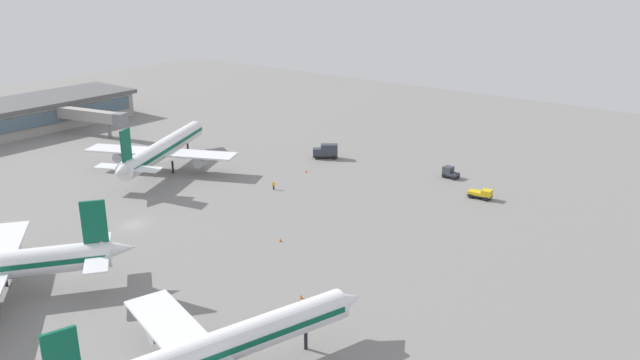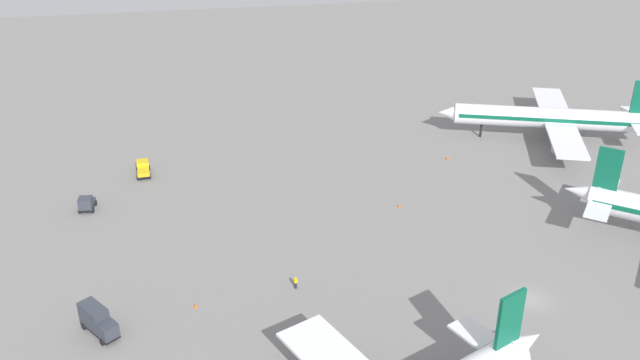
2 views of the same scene
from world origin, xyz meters
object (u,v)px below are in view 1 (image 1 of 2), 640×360
(airplane_taxiing, at_px, (211,351))
(baggage_tug, at_px, (450,172))
(catering_truck, at_px, (326,151))
(airplane_distant, at_px, (163,149))
(pushback_tractor, at_px, (481,194))
(safety_cone_mid_apron, at_px, (306,171))
(safety_cone_far_side, at_px, (301,296))
(ground_crew_worker, at_px, (274,185))
(safety_cone_near_gate, at_px, (280,240))

(airplane_taxiing, distance_m, baggage_tug, 79.16)
(baggage_tug, xyz_separation_m, catering_truck, (4.50, -28.77, 0.54))
(airplane_distant, distance_m, pushback_tractor, 67.04)
(airplane_taxiing, xyz_separation_m, safety_cone_mid_apron, (-62.81, -37.70, -4.02))
(safety_cone_far_side, bearing_deg, airplane_distant, -113.57)
(baggage_tug, bearing_deg, pushback_tractor, 148.37)
(pushback_tractor, xyz_separation_m, safety_cone_far_side, (50.39, -3.09, -0.67))
(catering_truck, bearing_deg, safety_cone_mid_apron, 67.54)
(safety_cone_mid_apron, bearing_deg, ground_crew_worker, 8.24)
(airplane_distant, distance_m, ground_crew_worker, 28.22)
(airplane_taxiing, bearing_deg, safety_cone_far_side, 29.43)
(safety_cone_mid_apron, bearing_deg, pushback_tractor, 101.96)
(baggage_tug, height_order, catering_truck, catering_truck)
(airplane_taxiing, bearing_deg, pushback_tractor, 18.27)
(airplane_taxiing, xyz_separation_m, safety_cone_far_side, (-20.15, -4.35, -4.02))
(airplane_taxiing, height_order, catering_truck, airplane_taxiing)
(pushback_tractor, distance_m, safety_cone_far_side, 50.48)
(catering_truck, bearing_deg, safety_cone_far_side, 87.26)
(baggage_tug, distance_m, ground_crew_worker, 36.87)
(airplane_taxiing, height_order, safety_cone_mid_apron, airplane_taxiing)
(airplane_taxiing, relative_size, baggage_tug, 11.40)
(airplane_taxiing, bearing_deg, safety_cone_near_gate, 47.11)
(catering_truck, xyz_separation_m, pushback_tractor, (3.19, 39.23, -0.73))
(safety_cone_near_gate, bearing_deg, baggage_tug, 171.46)
(airplane_taxiing, bearing_deg, safety_cone_mid_apron, 48.23)
(ground_crew_worker, height_order, safety_cone_mid_apron, ground_crew_worker)
(ground_crew_worker, relative_size, safety_cone_near_gate, 2.78)
(pushback_tractor, distance_m, ground_crew_worker, 40.07)
(baggage_tug, distance_m, safety_cone_near_gate, 46.36)
(safety_cone_far_side, bearing_deg, airplane_taxiing, 12.18)
(airplane_distant, xyz_separation_m, safety_cone_far_side, (25.81, 59.17, -4.27))
(airplane_distant, distance_m, baggage_tug, 61.13)
(safety_cone_near_gate, height_order, safety_cone_far_side, same)
(catering_truck, height_order, safety_cone_mid_apron, catering_truck)
(ground_crew_worker, relative_size, safety_cone_far_side, 2.78)
(airplane_taxiing, distance_m, safety_cone_near_gate, 37.56)
(safety_cone_near_gate, bearing_deg, airplane_distant, -106.80)
(baggage_tug, relative_size, catering_truck, 0.59)
(airplane_distant, height_order, safety_cone_far_side, airplane_distant)
(safety_cone_mid_apron, distance_m, safety_cone_far_side, 54.15)
(safety_cone_near_gate, distance_m, safety_cone_far_side, 18.78)
(airplane_taxiing, xyz_separation_m, safety_cone_near_gate, (-32.39, -18.59, -4.02))
(catering_truck, xyz_separation_m, safety_cone_far_side, (53.58, 36.13, -1.40))
(airplane_taxiing, xyz_separation_m, pushback_tractor, (-70.53, -1.25, -3.35))
(airplane_distant, xyz_separation_m, safety_cone_near_gate, (13.57, 44.93, -4.27))
(catering_truck, relative_size, safety_cone_mid_apron, 9.37)
(airplane_distant, relative_size, pushback_tractor, 8.54)
(safety_cone_mid_apron, bearing_deg, airplane_distant, -56.87)
(catering_truck, distance_m, safety_cone_far_side, 64.64)
(pushback_tractor, distance_m, safety_cone_mid_apron, 37.26)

